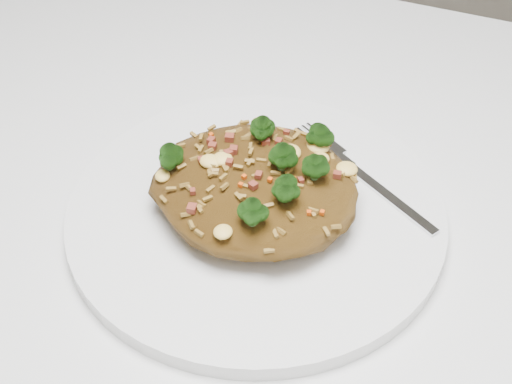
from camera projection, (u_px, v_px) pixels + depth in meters
dining_table at (180, 271)px, 0.65m from camera, size 1.20×0.80×0.75m
plate at (256, 212)px, 0.57m from camera, size 0.30×0.30×0.01m
fried_rice at (257, 179)px, 0.54m from camera, size 0.16×0.15×0.06m
fork at (369, 181)px, 0.58m from camera, size 0.15×0.10×0.00m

